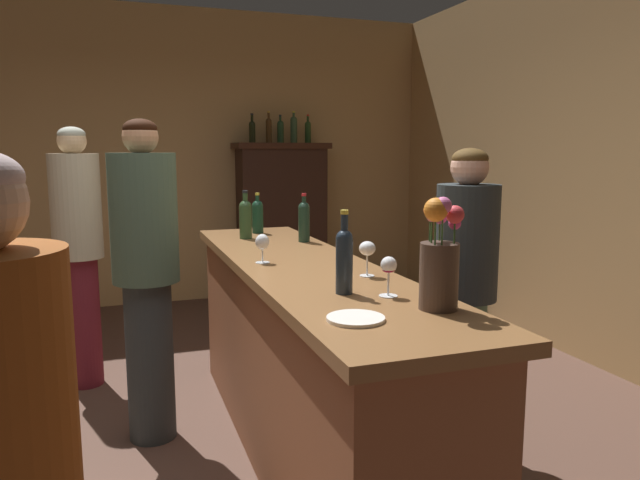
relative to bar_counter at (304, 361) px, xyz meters
The scene contains 21 objects.
floor 0.76m from the bar_counter, behind, with size 8.90×8.90×0.00m, color brown.
wall_back 3.71m from the bar_counter, 99.06° to the left, with size 6.02×0.12×2.96m, color tan.
bar_counter is the anchor object (origin of this frame).
display_cabinet 3.33m from the bar_counter, 76.42° to the left, with size 0.96×0.44×1.63m.
wine_bottle_rose 0.94m from the bar_counter, 72.28° to the left, with size 0.07×0.07×0.29m.
wine_bottle_merlot 1.11m from the bar_counter, 95.88° to the left, with size 0.08×0.08×0.30m.
wine_bottle_chardonnay 0.91m from the bar_counter, 93.66° to the right, with size 0.07×0.07×0.32m.
wine_bottle_pinot 1.29m from the bar_counter, 88.22° to the left, with size 0.08×0.08×0.27m.
wine_glass_front 0.63m from the bar_counter, 158.73° to the left, with size 0.07×0.07×0.14m.
wine_glass_mid 0.96m from the bar_counter, 82.34° to the right, with size 0.07×0.07×0.15m.
wine_glass_rear 0.74m from the bar_counter, 65.73° to the right, with size 0.07×0.07×0.16m.
flower_arrangement 1.19m from the bar_counter, 79.21° to the right, with size 0.15×0.15×0.39m.
cheese_plate 1.13m from the bar_counter, 97.98° to the right, with size 0.19×0.19×0.01m, color white.
display_bottle_left 3.49m from the bar_counter, 81.52° to the left, with size 0.06×0.06×0.29m.
display_bottle_midleft 3.52m from the bar_counter, 78.56° to the left, with size 0.06×0.06×0.32m.
display_bottle_center 3.54m from the bar_counter, 76.49° to the left, with size 0.07×0.07×0.28m.
display_bottle_midright 3.59m from the bar_counter, 74.12° to the left, with size 0.07×0.07×0.32m.
display_bottle_right 3.62m from the bar_counter, 71.64° to the left, with size 0.06×0.06×0.29m.
patron_redhead 0.97m from the bar_counter, 146.89° to the left, with size 0.35×0.35×1.72m.
patron_in_navy 1.82m from the bar_counter, 128.39° to the left, with size 0.31×0.31×1.70m.
bartender 0.90m from the bar_counter, 13.29° to the right, with size 0.31×0.31×1.57m.
Camera 1 is at (-0.30, -2.77, 1.55)m, focal length 33.29 mm.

